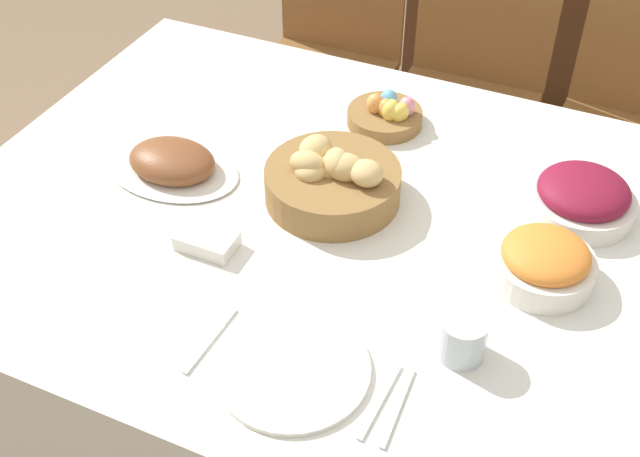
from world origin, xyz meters
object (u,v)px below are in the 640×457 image
Objects in this scene: carrot_bowl at (544,262)px; butter_dish at (207,241)px; chair_far_center at (469,85)px; ham_platter at (172,163)px; dinner_plate at (292,369)px; chair_far_left at (327,53)px; drinking_cup at (462,337)px; beet_salad_bowl at (582,197)px; knife at (380,401)px; bread_basket at (332,180)px; fork at (211,340)px; spoon at (398,408)px; chair_far_right at (635,122)px; egg_basket at (387,114)px.

butter_dish is (-0.61, -0.18, -0.03)m from carrot_bowl.
chair_far_center is 1.07m from ham_platter.
dinner_plate is (0.06, -1.35, 0.22)m from chair_far_center.
dinner_plate is 0.35m from butter_dish.
chair_far_left is at bearing 131.78° from carrot_bowl.
drinking_cup reaches higher than dinner_plate.
beet_salad_bowl is 0.64m from knife.
knife is (0.16, 0.00, -0.00)m from dinner_plate.
bread_basket is 1.73× the size of fork.
butter_dish reaches higher than spoon.
beet_salad_bowl is at bearing -40.09° from chair_far_left.
dinner_plate is (0.47, -0.38, -0.02)m from ham_platter.
chair_far_left reaches higher than carrot_bowl.
chair_far_left is 1.03m from bread_basket.
dinner_plate reaches higher than fork.
chair_far_right is 1.43m from dinner_plate.
chair_far_left is 5.89× the size of knife.
dinner_plate is 0.29m from drinking_cup.
bread_basket is 0.45m from carrot_bowl.
chair_far_center reaches higher than fork.
chair_far_left is at bearing 119.47° from knife.
chair_far_left reaches higher than ham_platter.
egg_basket is at bearing 120.97° from drinking_cup.
bread_basket is at bearing 141.21° from drinking_cup.
chair_far_left is 1.32m from carrot_bowl.
spoon is (-0.24, -1.35, 0.22)m from chair_far_right.
chair_far_right reaches higher than bread_basket.
chair_far_center is at bearing 66.89° from ham_platter.
chair_far_center is 1.38m from knife.
fork is 1.97× the size of drinking_cup.
chair_far_left is 1.45m from drinking_cup.
egg_basket is (0.01, 0.30, -0.02)m from bread_basket.
beet_salad_bowl is 2.64× the size of drinking_cup.
chair_far_center reaches higher than dinner_plate.
carrot_bowl is 0.62m from fork.
chair_far_left is at bearing 115.59° from spoon.
chair_far_center is 5.02× the size of carrot_bowl.
bread_basket is 3.42× the size of drinking_cup.
spoon is 0.51m from butter_dish.
fork is 0.24m from butter_dish.
chair_far_center is 1.39m from spoon.
chair_far_center is at bearing 85.06° from egg_basket.
egg_basket is 0.51m from ham_platter.
beet_salad_bowl is 1.34× the size of knife.
butter_dish is at bearing -119.18° from chair_far_right.
beet_salad_bowl reaches higher than knife.
dinner_plate is 0.16m from fork.
bread_basket is (-0.54, -0.90, 0.26)m from chair_far_right.
carrot_bowl is 1.67× the size of butter_dish.
beet_salad_bowl is at bearing -92.53° from chair_far_right.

